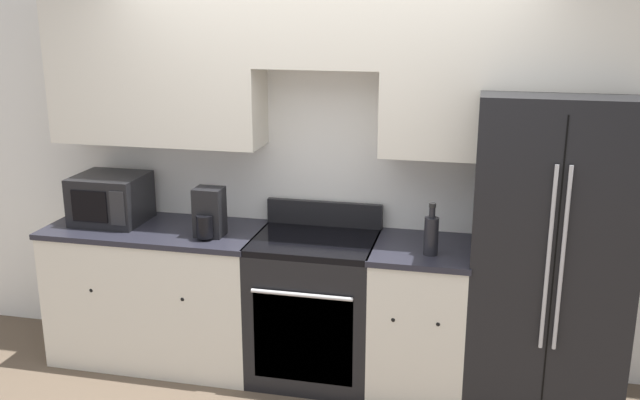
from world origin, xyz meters
The scene contains 9 objects.
ground_plane centered at (0.00, 0.00, 0.00)m, with size 12.00×12.00×0.00m, color brown.
wall_back centered at (0.00, 0.58, 1.57)m, with size 8.00×0.39×2.60m.
lower_cabinets_left centered at (-1.10, 0.31, 0.46)m, with size 1.39×0.64×0.92m.
lower_cabinets_right centered at (0.63, 0.31, 0.46)m, with size 0.59×0.64×0.92m.
oven_range centered at (-0.04, 0.31, 0.47)m, with size 0.76×0.65×1.08m.
refrigerator centered at (1.34, 0.39, 0.93)m, with size 0.87×0.81×1.86m.
microwave centered at (-1.42, 0.36, 1.08)m, with size 0.44×0.41×0.31m.
bottle centered at (0.68, 0.19, 1.04)m, with size 0.08×0.08×0.31m.
electric_kettle centered at (-0.68, 0.22, 1.06)m, with size 0.17×0.21×0.31m.
Camera 1 is at (0.93, -3.72, 2.34)m, focal length 40.00 mm.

